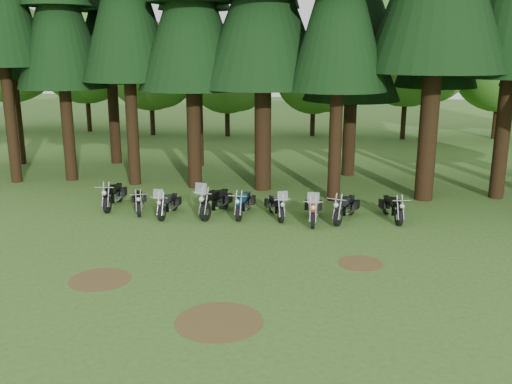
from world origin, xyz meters
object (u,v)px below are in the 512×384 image
(motorcycle_2, at_px, (168,205))
(motorcycle_7, at_px, (345,208))
(motorcycle_6, at_px, (313,210))
(motorcycle_5, at_px, (276,207))
(motorcycle_8, at_px, (393,208))
(motorcycle_3, at_px, (215,202))
(motorcycle_0, at_px, (113,196))
(motorcycle_1, at_px, (139,202))
(motorcycle_4, at_px, (244,204))

(motorcycle_2, relative_size, motorcycle_7, 0.95)
(motorcycle_7, bearing_deg, motorcycle_6, -142.46)
(motorcycle_5, height_order, motorcycle_8, motorcycle_5)
(motorcycle_5, bearing_deg, motorcycle_6, -35.32)
(motorcycle_7, bearing_deg, motorcycle_5, -160.82)
(motorcycle_3, distance_m, motorcycle_7, 5.15)
(motorcycle_0, relative_size, motorcycle_3, 0.94)
(motorcycle_3, xyz_separation_m, motorcycle_5, (2.47, 0.06, -0.09))
(motorcycle_0, bearing_deg, motorcycle_2, -23.12)
(motorcycle_1, height_order, motorcycle_3, motorcycle_3)
(motorcycle_4, xyz_separation_m, motorcycle_5, (1.33, -0.08, -0.02))
(motorcycle_7, relative_size, motorcycle_8, 1.04)
(motorcycle_2, height_order, motorcycle_6, motorcycle_6)
(motorcycle_0, height_order, motorcycle_1, motorcycle_0)
(motorcycle_2, bearing_deg, motorcycle_5, 8.03)
(motorcycle_4, bearing_deg, motorcycle_0, 179.45)
(motorcycle_5, bearing_deg, motorcycle_0, 155.51)
(motorcycle_0, relative_size, motorcycle_6, 1.02)
(motorcycle_2, distance_m, motorcycle_6, 5.77)
(motorcycle_2, distance_m, motorcycle_7, 6.99)
(motorcycle_6, bearing_deg, motorcycle_0, 171.85)
(motorcycle_1, xyz_separation_m, motorcycle_4, (4.31, 0.16, 0.04))
(motorcycle_4, height_order, motorcycle_6, motorcycle_6)
(motorcycle_2, bearing_deg, motorcycle_4, 12.24)
(motorcycle_2, bearing_deg, motorcycle_6, 2.91)
(motorcycle_7, xyz_separation_m, motorcycle_8, (1.83, 0.37, -0.02))
(motorcycle_1, distance_m, motorcycle_7, 8.32)
(motorcycle_6, bearing_deg, motorcycle_8, 11.70)
(motorcycle_0, height_order, motorcycle_2, motorcycle_2)
(motorcycle_0, distance_m, motorcycle_4, 5.62)
(motorcycle_6, xyz_separation_m, motorcycle_8, (3.04, 0.80, -0.03))
(motorcycle_3, height_order, motorcycle_7, motorcycle_3)
(motorcycle_6, bearing_deg, motorcycle_7, 16.76)
(motorcycle_1, relative_size, motorcycle_8, 0.90)
(motorcycle_4, bearing_deg, motorcycle_7, 2.22)
(motorcycle_2, xyz_separation_m, motorcycle_6, (5.77, 0.08, 0.04))
(motorcycle_1, distance_m, motorcycle_2, 1.39)
(motorcycle_0, height_order, motorcycle_3, motorcycle_3)
(motorcycle_5, bearing_deg, motorcycle_3, 159.97)
(motorcycle_1, distance_m, motorcycle_6, 7.12)
(motorcycle_5, bearing_deg, motorcycle_7, -19.87)
(motorcycle_0, xyz_separation_m, motorcycle_5, (6.94, -0.37, -0.05))
(motorcycle_7, distance_m, motorcycle_8, 1.87)
(motorcycle_6, distance_m, motorcycle_7, 1.28)
(motorcycle_8, bearing_deg, motorcycle_3, 169.97)
(motorcycle_2, relative_size, motorcycle_5, 1.05)
(motorcycle_1, bearing_deg, motorcycle_8, -16.80)
(motorcycle_0, xyz_separation_m, motorcycle_8, (11.45, 0.07, -0.04))
(motorcycle_3, bearing_deg, motorcycle_8, 16.42)
(motorcycle_0, xyz_separation_m, motorcycle_3, (4.47, -0.43, 0.04))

